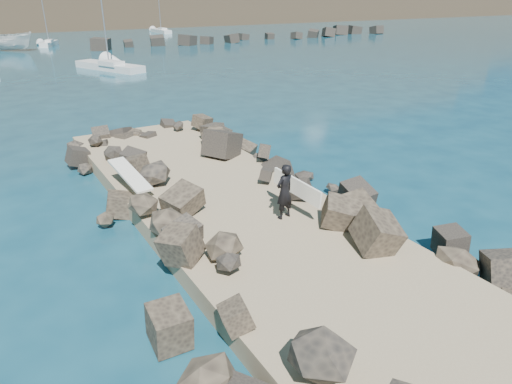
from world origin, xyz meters
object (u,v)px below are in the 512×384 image
Objects in this scene: surfer_with_board at (286,191)px; surfboard_resting at (130,178)px; sailboat_b at (49,44)px; boat_imported at (11,41)px.

surfboard_resting is at bearing 126.48° from surfer_with_board.
boat_imported is at bearing -142.89° from sailboat_b.
boat_imported is at bearing 81.45° from surfboard_resting.
surfer_with_board is (3.39, -4.58, 0.43)m from surfboard_resting.
boat_imported is 60.03m from surfer_with_board.
surfboard_resting is 59.68m from sailboat_b.
surfboard_resting is 0.37× the size of boat_imported.
surfboard_resting is 55.42m from boat_imported.
surfer_with_board is at bearing -136.79° from boat_imported.
sailboat_b is (5.18, 3.92, -0.88)m from boat_imported.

